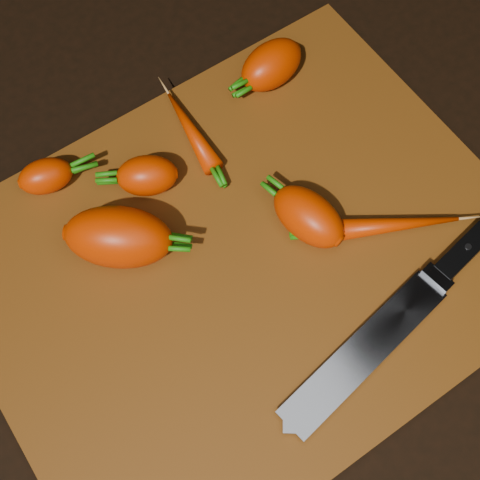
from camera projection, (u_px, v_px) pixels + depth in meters
ground at (246, 263)px, 0.63m from camera, size 2.00×2.00×0.01m
cutting_board at (246, 259)px, 0.62m from camera, size 0.50×0.40×0.01m
carrot_1 at (147, 176)px, 0.63m from camera, size 0.07×0.06×0.04m
carrot_2 at (118, 237)px, 0.60m from camera, size 0.11×0.11×0.06m
carrot_3 at (308, 217)px, 0.61m from camera, size 0.06×0.08×0.04m
carrot_4 at (271, 65)px, 0.68m from camera, size 0.08×0.05×0.05m
carrot_5 at (46, 176)px, 0.63m from camera, size 0.06×0.05×0.03m
carrot_6 at (191, 130)px, 0.66m from camera, size 0.03×0.10×0.02m
carrot_7 at (386, 226)px, 0.62m from camera, size 0.13×0.09×0.02m
knife at (378, 338)px, 0.58m from camera, size 0.30×0.07×0.02m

